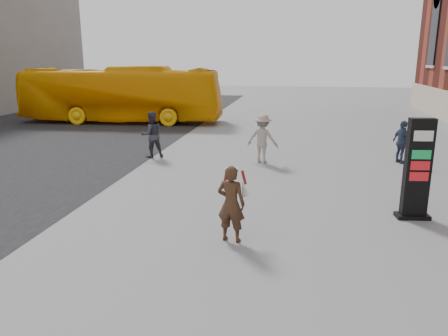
% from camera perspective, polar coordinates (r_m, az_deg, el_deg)
% --- Properties ---
extents(ground, '(100.00, 100.00, 0.00)m').
position_cam_1_polar(ground, '(9.94, 5.62, -8.43)').
color(ground, '#9E9EA3').
extents(info_pylon, '(0.83, 0.48, 2.45)m').
position_cam_1_polar(info_pylon, '(11.37, 23.94, -0.18)').
color(info_pylon, black).
rests_on(info_pylon, ground).
extents(woman, '(0.70, 0.65, 1.66)m').
position_cam_1_polar(woman, '(9.21, 0.95, -4.56)').
color(woman, '#3E2516').
rests_on(woman, ground).
extents(bus, '(11.94, 3.46, 3.29)m').
position_cam_1_polar(bus, '(26.92, -13.25, 9.32)').
color(bus, '#EEA707').
rests_on(bus, road).
extents(pedestrian_a, '(1.10, 1.05, 1.79)m').
position_cam_1_polar(pedestrian_a, '(17.20, -9.44, 4.32)').
color(pedestrian_a, '#2F3138').
rests_on(pedestrian_a, ground).
extents(pedestrian_b, '(1.28, 0.89, 1.81)m').
position_cam_1_polar(pedestrian_b, '(16.18, 5.05, 3.86)').
color(pedestrian_b, gray).
rests_on(pedestrian_b, ground).
extents(pedestrian_c, '(0.77, 1.00, 1.58)m').
position_cam_1_polar(pedestrian_c, '(17.32, 22.24, 3.15)').
color(pedestrian_c, '#323F5A').
rests_on(pedestrian_c, ground).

